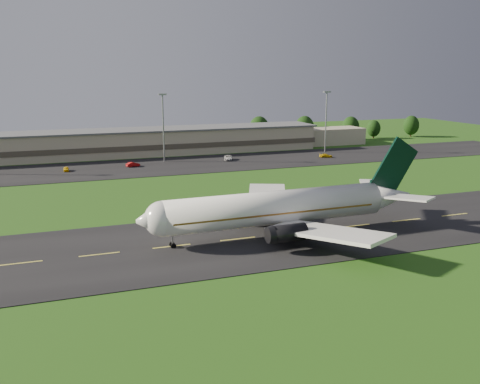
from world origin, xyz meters
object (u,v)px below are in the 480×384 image
object	(u,v)px
light_mast_centre	(163,119)
service_vehicle_d	(326,156)
terminal	(158,142)
service_vehicle_a	(66,169)
light_mast_east	(326,114)
service_vehicle_c	(228,158)
service_vehicle_b	(133,164)
airliner	(280,208)

from	to	relation	value
light_mast_centre	service_vehicle_d	world-z (taller)	light_mast_centre
terminal	light_mast_centre	xyz separation A→B (m)	(-1.40, -16.18, 8.75)
light_mast_centre	service_vehicle_a	bearing A→B (deg)	-166.00
light_mast_east	service_vehicle_c	bearing A→B (deg)	-172.61
service_vehicle_a	service_vehicle_d	distance (m)	78.45
terminal	service_vehicle_b	distance (m)	25.64
service_vehicle_b	airliner	bearing A→B (deg)	174.08
airliner	terminal	world-z (taller)	airliner
airliner	service_vehicle_b	size ratio (longest dim) A/B	13.10
service_vehicle_a	service_vehicle_b	distance (m)	18.33
light_mast_centre	service_vehicle_d	bearing A→B (deg)	-11.91
light_mast_centre	service_vehicle_a	xyz separation A→B (m)	(-28.75, -7.17, -12.05)
terminal	service_vehicle_c	xyz separation A→B (m)	(17.54, -20.86, -3.18)
airliner	service_vehicle_c	bearing A→B (deg)	76.34
light_mast_east	service_vehicle_c	xyz separation A→B (m)	(-36.06, -4.67, -11.93)
light_mast_centre	service_vehicle_b	world-z (taller)	light_mast_centre
light_mast_east	service_vehicle_c	distance (m)	38.27
light_mast_east	service_vehicle_c	world-z (taller)	light_mast_east
light_mast_centre	service_vehicle_b	size ratio (longest dim) A/B	5.20
airliner	service_vehicle_d	size ratio (longest dim) A/B	12.47
service_vehicle_b	service_vehicle_d	distance (m)	60.21
service_vehicle_b	service_vehicle_c	world-z (taller)	service_vehicle_c
terminal	service_vehicle_a	xyz separation A→B (m)	(-30.15, -23.35, -3.30)
airliner	light_mast_centre	world-z (taller)	light_mast_centre
service_vehicle_b	service_vehicle_c	distance (m)	29.43
terminal	light_mast_centre	bearing A→B (deg)	-94.95
terminal	service_vehicle_b	xyz separation A→B (m)	(-11.84, -22.51, -3.25)
service_vehicle_c	service_vehicle_d	world-z (taller)	service_vehicle_c
service_vehicle_a	service_vehicle_c	distance (m)	47.76
service_vehicle_a	service_vehicle_b	world-z (taller)	service_vehicle_b
service_vehicle_a	service_vehicle_d	world-z (taller)	service_vehicle_d
light_mast_east	service_vehicle_d	world-z (taller)	light_mast_east
service_vehicle_b	light_mast_centre	bearing A→B (deg)	-74.63
service_vehicle_a	light_mast_centre	bearing A→B (deg)	15.63
terminal	service_vehicle_c	world-z (taller)	terminal
service_vehicle_b	service_vehicle_d	world-z (taller)	service_vehicle_b
airliner	service_vehicle_a	world-z (taller)	airliner
service_vehicle_c	service_vehicle_b	bearing A→B (deg)	-157.27
airliner	terminal	xyz separation A→B (m)	(-1.02, 96.16, -0.67)
light_mast_east	service_vehicle_b	bearing A→B (deg)	-174.48
service_vehicle_b	light_mast_east	bearing A→B (deg)	-100.31
airliner	light_mast_east	xyz separation A→B (m)	(52.57, 79.98, 8.08)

